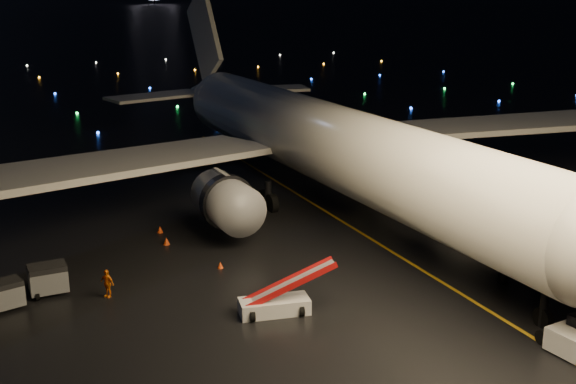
# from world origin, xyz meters

# --- Properties ---
(lane_centre) EXTENTS (0.25, 80.00, 0.02)m
(lane_centre) POSITION_xyz_m (12.00, 15.00, 0.01)
(lane_centre) COLOR gold
(lane_centre) RESTS_ON ground
(airliner) EXTENTS (66.72, 63.60, 18.31)m
(airliner) POSITION_xyz_m (12.41, 25.76, 9.16)
(airliner) COLOR silver
(airliner) RESTS_ON ground
(belt_loader) EXTENTS (6.02, 2.59, 2.83)m
(belt_loader) POSITION_xyz_m (0.59, 5.27, 1.41)
(belt_loader) COLOR silver
(belt_loader) RESTS_ON ground
(crew_c) EXTENTS (0.93, 1.08, 1.75)m
(crew_c) POSITION_xyz_m (-7.67, 11.46, 0.87)
(crew_c) COLOR orange
(crew_c) RESTS_ON ground
(safety_cone_0) EXTENTS (0.52, 0.52, 0.45)m
(safety_cone_0) POSITION_xyz_m (-0.02, 13.04, 0.22)
(safety_cone_0) COLOR #F54611
(safety_cone_0) RESTS_ON ground
(safety_cone_1) EXTENTS (0.48, 0.48, 0.52)m
(safety_cone_1) POSITION_xyz_m (-1.88, 21.65, 0.26)
(safety_cone_1) COLOR #F54611
(safety_cone_1) RESTS_ON ground
(safety_cone_2) EXTENTS (0.62, 0.62, 0.54)m
(safety_cone_2) POSITION_xyz_m (-2.10, 18.93, 0.27)
(safety_cone_2) COLOR #F54611
(safety_cone_2) RESTS_ON ground
(taxiway_lights) EXTENTS (164.00, 92.00, 0.36)m
(taxiway_lights) POSITION_xyz_m (0.00, 106.00, 0.18)
(taxiway_lights) COLOR black
(taxiway_lights) RESTS_ON ground
(baggage_cart_0) EXTENTS (2.32, 1.90, 1.71)m
(baggage_cart_0) POSITION_xyz_m (-13.42, 12.12, 0.86)
(baggage_cart_0) COLOR gray
(baggage_cart_0) RESTS_ON ground
(baggage_cart_1) EXTENTS (2.25, 1.62, 1.87)m
(baggage_cart_1) POSITION_xyz_m (-10.85, 13.32, 0.93)
(baggage_cart_1) COLOR gray
(baggage_cart_1) RESTS_ON ground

